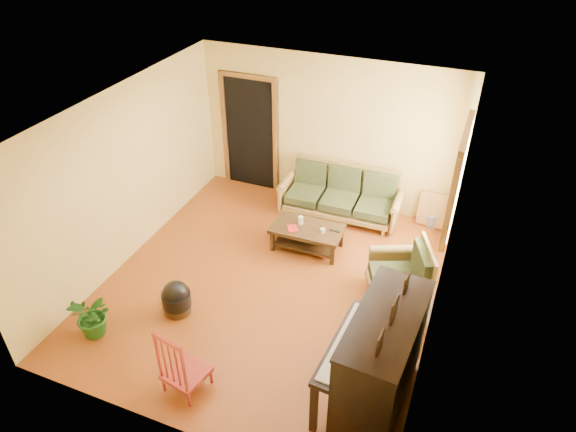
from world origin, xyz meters
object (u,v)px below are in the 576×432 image
at_px(coffee_table, 307,238).
at_px(armchair, 398,274).
at_px(footstool, 177,301).
at_px(potted_plant, 93,317).
at_px(ceramic_crock, 432,221).
at_px(piano, 381,362).
at_px(sofa, 340,194).
at_px(red_chair, 184,359).

relative_size(coffee_table, armchair, 1.23).
distance_m(footstool, potted_plant, 1.06).
bearing_deg(coffee_table, armchair, -22.40).
bearing_deg(ceramic_crock, piano, -90.77).
relative_size(sofa, armchair, 2.25).
bearing_deg(coffee_table, sofa, 79.44).
distance_m(coffee_table, footstool, 2.26).
height_order(piano, red_chair, piano).
relative_size(armchair, piano, 0.60).
height_order(coffee_table, piano, piano).
bearing_deg(armchair, potted_plant, -171.09).
xyz_separation_m(coffee_table, ceramic_crock, (1.73, 1.34, -0.09)).
relative_size(coffee_table, ceramic_crock, 4.98).
xyz_separation_m(piano, ceramic_crock, (0.05, 3.70, -0.54)).
height_order(armchair, ceramic_crock, armchair).
relative_size(armchair, footstool, 2.31).
distance_m(red_chair, potted_plant, 1.54).
bearing_deg(sofa, armchair, -52.97).
distance_m(ceramic_crock, potted_plant, 5.42).
bearing_deg(sofa, piano, -67.72).
distance_m(armchair, ceramic_crock, 2.01).
bearing_deg(coffee_table, footstool, -120.12).
relative_size(red_chair, potted_plant, 1.55).
distance_m(sofa, potted_plant, 4.30).
distance_m(sofa, piano, 3.73).
relative_size(piano, red_chair, 1.57).
bearing_deg(armchair, red_chair, -151.45).
relative_size(sofa, coffee_table, 1.83).
relative_size(piano, footstool, 3.83).
bearing_deg(footstool, red_chair, -52.81).
distance_m(sofa, footstool, 3.31).
bearing_deg(red_chair, sofa, 93.50).
height_order(footstool, red_chair, red_chair).
bearing_deg(sofa, ceramic_crock, 9.25).
xyz_separation_m(footstool, red_chair, (0.77, -1.01, 0.29)).
height_order(sofa, red_chair, red_chair).
relative_size(piano, potted_plant, 2.43).
distance_m(sofa, ceramic_crock, 1.59).
height_order(red_chair, potted_plant, red_chair).
bearing_deg(piano, armchair, 99.16).
bearing_deg(coffee_table, potted_plant, -124.83).
bearing_deg(coffee_table, ceramic_crock, 37.85).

